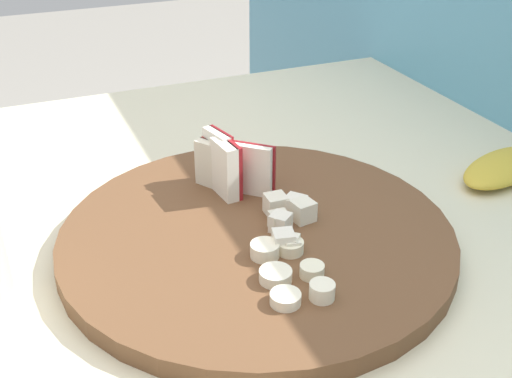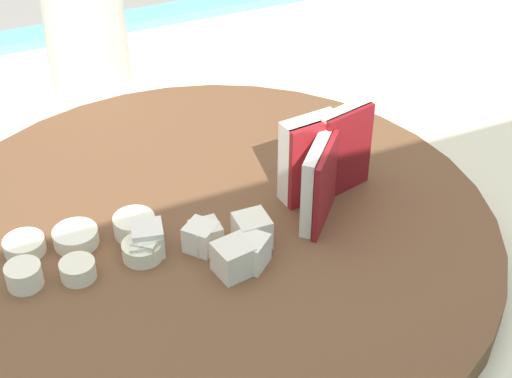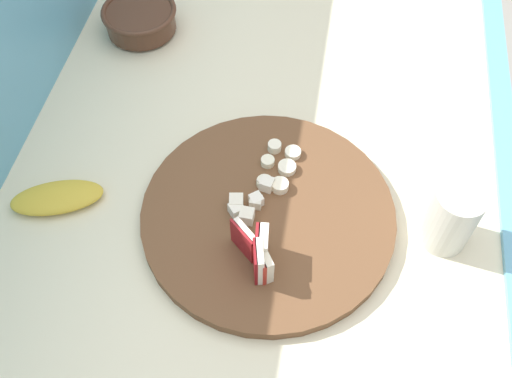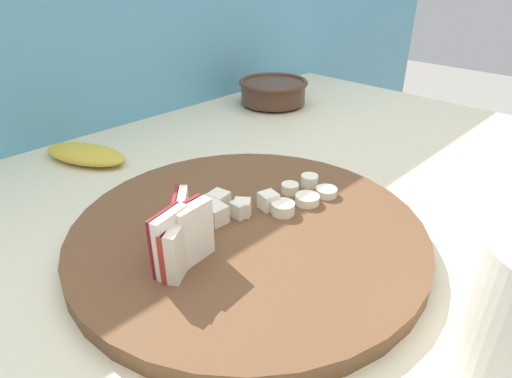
{
  "view_description": "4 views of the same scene",
  "coord_description": "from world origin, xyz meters",
  "px_view_note": "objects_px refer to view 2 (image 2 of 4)",
  "views": [
    {
      "loc": [
        0.42,
        -0.24,
        1.27
      ],
      "look_at": [
        -0.09,
        -0.02,
        0.96
      ],
      "focal_mm": 45.72,
      "sensor_mm": 36.0,
      "label": 1
    },
    {
      "loc": [
        0.05,
        0.37,
        1.25
      ],
      "look_at": [
        -0.12,
        -0.01,
        0.94
      ],
      "focal_mm": 54.77,
      "sensor_mm": 36.0,
      "label": 2
    },
    {
      "loc": [
        -0.57,
        -0.08,
        1.67
      ],
      "look_at": [
        -0.08,
        0.0,
        0.95
      ],
      "focal_mm": 40.3,
      "sensor_mm": 36.0,
      "label": 3
    },
    {
      "loc": [
        -0.38,
        -0.31,
        1.18
      ],
      "look_at": [
        -0.06,
        -0.0,
        0.94
      ],
      "focal_mm": 30.18,
      "sensor_mm": 36.0,
      "label": 4
    }
  ],
  "objects_px": {
    "banana_slice_rows": "(85,247)",
    "small_jar": "(85,25)",
    "cutting_board": "(207,237)",
    "apple_wedge_fan": "(328,160)",
    "apple_dice_pile": "(205,244)"
  },
  "relations": [
    {
      "from": "apple_dice_pile",
      "to": "banana_slice_rows",
      "type": "relative_size",
      "value": 0.89
    },
    {
      "from": "apple_dice_pile",
      "to": "banana_slice_rows",
      "type": "xyz_separation_m",
      "value": [
        0.07,
        -0.03,
        -0.0
      ]
    },
    {
      "from": "cutting_board",
      "to": "apple_dice_pile",
      "type": "xyz_separation_m",
      "value": [
        0.01,
        0.03,
        0.02
      ]
    },
    {
      "from": "cutting_board",
      "to": "banana_slice_rows",
      "type": "height_order",
      "value": "banana_slice_rows"
    },
    {
      "from": "banana_slice_rows",
      "to": "small_jar",
      "type": "relative_size",
      "value": 0.88
    },
    {
      "from": "banana_slice_rows",
      "to": "apple_dice_pile",
      "type": "bearing_deg",
      "value": 155.3
    },
    {
      "from": "apple_wedge_fan",
      "to": "small_jar",
      "type": "height_order",
      "value": "small_jar"
    },
    {
      "from": "cutting_board",
      "to": "banana_slice_rows",
      "type": "relative_size",
      "value": 3.92
    },
    {
      "from": "apple_wedge_fan",
      "to": "apple_dice_pile",
      "type": "bearing_deg",
      "value": 14.87
    },
    {
      "from": "apple_dice_pile",
      "to": "banana_slice_rows",
      "type": "bearing_deg",
      "value": -24.7
    },
    {
      "from": "apple_wedge_fan",
      "to": "banana_slice_rows",
      "type": "height_order",
      "value": "apple_wedge_fan"
    },
    {
      "from": "apple_wedge_fan",
      "to": "apple_dice_pile",
      "type": "distance_m",
      "value": 0.11
    },
    {
      "from": "apple_wedge_fan",
      "to": "small_jar",
      "type": "xyz_separation_m",
      "value": [
        0.1,
        -0.27,
        0.01
      ]
    },
    {
      "from": "small_jar",
      "to": "banana_slice_rows",
      "type": "bearing_deg",
      "value": 75.09
    },
    {
      "from": "cutting_board",
      "to": "apple_wedge_fan",
      "type": "relative_size",
      "value": 5.27
    }
  ]
}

